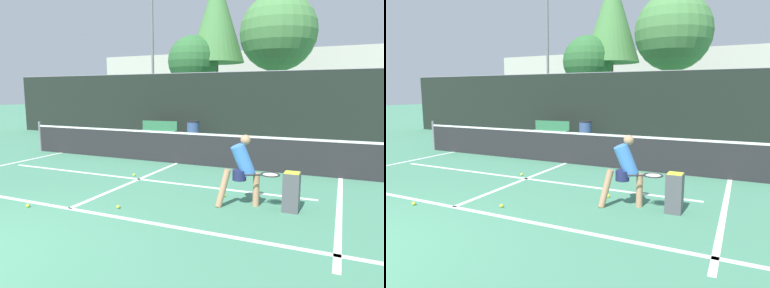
{
  "view_description": "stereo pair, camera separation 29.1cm",
  "coord_description": "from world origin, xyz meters",
  "views": [
    {
      "loc": [
        4.46,
        -2.34,
        2.09
      ],
      "look_at": [
        1.4,
        4.61,
        0.95
      ],
      "focal_mm": 32.0,
      "sensor_mm": 36.0,
      "label": 1
    },
    {
      "loc": [
        4.73,
        -2.22,
        2.09
      ],
      "look_at": [
        1.4,
        4.61,
        0.95
      ],
      "focal_mm": 32.0,
      "sensor_mm": 36.0,
      "label": 2
    }
  ],
  "objects": [
    {
      "name": "court_baseline_near",
      "position": [
        0.0,
        2.23,
        0.0
      ],
      "size": [
        11.0,
        0.1,
        0.01
      ],
      "primitive_type": "cube",
      "color": "white",
      "rests_on": "ground"
    },
    {
      "name": "court_service_line",
      "position": [
        0.0,
        4.57,
        0.0
      ],
      "size": [
        8.25,
        0.1,
        0.01
      ],
      "primitive_type": "cube",
      "color": "white",
      "rests_on": "ground"
    },
    {
      "name": "court_center_mark",
      "position": [
        0.0,
        4.44,
        0.0
      ],
      "size": [
        0.1,
        4.43,
        0.01
      ],
      "primitive_type": "cube",
      "color": "white",
      "rests_on": "ground"
    },
    {
      "name": "court_sideline_left",
      "position": [
        -4.51,
        4.44,
        0.0
      ],
      "size": [
        0.1,
        5.43,
        0.01
      ],
      "primitive_type": "cube",
      "color": "white",
      "rests_on": "ground"
    },
    {
      "name": "court_sideline_right",
      "position": [
        4.51,
        4.44,
        0.0
      ],
      "size": [
        0.1,
        5.43,
        0.01
      ],
      "primitive_type": "cube",
      "color": "white",
      "rests_on": "ground"
    },
    {
      "name": "net",
      "position": [
        0.0,
        6.65,
        0.51
      ],
      "size": [
        11.09,
        0.09,
        1.07
      ],
      "color": "slate",
      "rests_on": "ground"
    },
    {
      "name": "fence_back",
      "position": [
        0.0,
        11.65,
        1.48
      ],
      "size": [
        24.0,
        0.06,
        2.97
      ],
      "color": "black",
      "rests_on": "ground"
    },
    {
      "name": "player_practicing",
      "position": [
        2.85,
        3.62,
        0.73
      ],
      "size": [
        1.2,
        0.55,
        1.35
      ],
      "rotation": [
        0.0,
        0.0,
        0.5
      ],
      "color": "tan",
      "rests_on": "ground"
    },
    {
      "name": "tennis_ball_scattered_0",
      "position": [
        3.49,
        5.86,
        0.03
      ],
      "size": [
        0.07,
        0.07,
        0.07
      ],
      "primitive_type": "sphere",
      "color": "#D1E033",
      "rests_on": "ground"
    },
    {
      "name": "tennis_ball_scattered_1",
      "position": [
        -0.29,
        4.79,
        0.03
      ],
      "size": [
        0.07,
        0.07,
        0.07
      ],
      "primitive_type": "sphere",
      "color": "#D1E033",
      "rests_on": "ground"
    },
    {
      "name": "tennis_ball_scattered_3",
      "position": [
        0.81,
        2.6,
        0.03
      ],
      "size": [
        0.07,
        0.07,
        0.07
      ],
      "primitive_type": "sphere",
      "color": "#D1E033",
      "rests_on": "ground"
    },
    {
      "name": "tennis_ball_scattered_5",
      "position": [
        -0.75,
        1.98,
        0.03
      ],
      "size": [
        0.07,
        0.07,
        0.07
      ],
      "primitive_type": "sphere",
      "color": "#D1E033",
      "rests_on": "ground"
    },
    {
      "name": "tennis_ball_scattered_6",
      "position": [
        2.36,
        4.04,
        0.03
      ],
      "size": [
        0.07,
        0.07,
        0.07
      ],
      "primitive_type": "sphere",
      "color": "#D1E033",
      "rests_on": "ground"
    },
    {
      "name": "ball_hopper",
      "position": [
        3.71,
        3.72,
        0.37
      ],
      "size": [
        0.28,
        0.28,
        0.71
      ],
      "color": "#4C4C51",
      "rests_on": "ground"
    },
    {
      "name": "courtside_bench",
      "position": [
        -2.92,
        10.77,
        0.47
      ],
      "size": [
        1.67,
        0.55,
        0.86
      ],
      "rotation": [
        0.0,
        0.0,
        0.11
      ],
      "color": "#33724C",
      "rests_on": "ground"
    },
    {
      "name": "trash_bin",
      "position": [
        -1.31,
        10.87,
        0.46
      ],
      "size": [
        0.55,
        0.55,
        0.92
      ],
      "color": "#384C7F",
      "rests_on": "ground"
    },
    {
      "name": "parked_car",
      "position": [
        2.06,
        14.67,
        0.65
      ],
      "size": [
        1.77,
        4.1,
        1.55
      ],
      "color": "#B7B7BC",
      "rests_on": "ground"
    },
    {
      "name": "floodlight_mast",
      "position": [
        -6.89,
        17.17,
        6.19
      ],
      "size": [
        1.1,
        0.24,
        9.96
      ],
      "color": "slate",
      "rests_on": "ground"
    },
    {
      "name": "tree_west",
      "position": [
        -4.56,
        18.32,
        4.08
      ],
      "size": [
        3.26,
        3.26,
        5.73
      ],
      "color": "brown",
      "rests_on": "ground"
    },
    {
      "name": "tree_mid",
      "position": [
        -3.33,
        19.3,
        6.84
      ],
      "size": [
        3.63,
        3.63,
        9.69
      ],
      "color": "brown",
      "rests_on": "ground"
    },
    {
      "name": "tree_east",
      "position": [
        0.81,
        18.12,
        5.48
      ],
      "size": [
        4.36,
        4.36,
        7.67
      ],
      "color": "brown",
      "rests_on": "ground"
    },
    {
      "name": "building_far",
      "position": [
        0.0,
        28.13,
        2.83
      ],
      "size": [
        36.0,
        2.4,
        5.66
      ],
      "primitive_type": "cube",
      "color": "#B2ADA3",
      "rests_on": "ground"
    }
  ]
}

